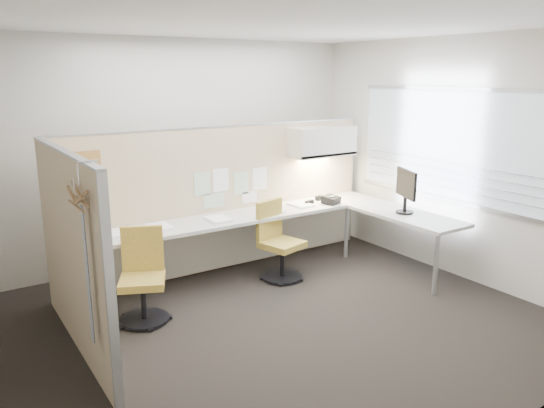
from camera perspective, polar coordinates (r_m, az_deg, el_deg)
floor at (r=5.25m, az=-1.96°, el=-13.00°), size 5.50×4.50×0.01m
ceiling at (r=4.71m, az=-2.26°, el=19.18°), size 5.50×4.50×0.01m
wall_back at (r=6.78m, az=-12.05°, el=5.34°), size 5.50×0.02×2.80m
wall_front at (r=3.15m, az=19.74°, el=-4.84°), size 5.50×0.02×2.80m
wall_right at (r=6.62m, az=18.78°, el=4.71°), size 0.02×4.50×2.80m
window_pane at (r=6.58m, az=18.74°, el=5.98°), size 0.01×2.80×1.30m
partition_back at (r=6.52m, az=-5.22°, el=0.56°), size 4.10×0.06×1.75m
partition_left at (r=4.84m, az=-20.69°, el=-5.02°), size 0.06×2.20×1.75m
desk at (r=6.38m, az=-0.14°, el=-2.20°), size 4.00×2.07×0.73m
overhead_bin at (r=6.97m, az=5.39°, el=6.72°), size 0.90×0.36×0.38m
task_light_strip at (r=7.00m, az=5.35°, el=5.01°), size 0.60×0.06×0.02m
pinned_papers at (r=6.50m, az=-4.49°, el=1.95°), size 1.01×0.00×0.47m
poster at (r=5.82m, az=-19.22°, el=3.71°), size 0.28×0.00×0.35m
chair_left at (r=5.36m, az=-13.72°, el=-7.81°), size 0.56×0.57×0.90m
chair_right at (r=6.25m, az=0.63°, el=-4.25°), size 0.52×0.54×0.91m
monitor at (r=6.52m, az=14.20°, el=1.63°), size 0.23×0.47×0.53m
phone at (r=6.88m, az=6.34°, el=0.44°), size 0.26×0.24×0.12m
stapler at (r=6.85m, az=4.04°, el=0.20°), size 0.15×0.07×0.05m
tape_dispenser at (r=7.07m, az=5.08°, el=0.65°), size 0.11×0.08×0.06m
coat_hook at (r=3.94m, az=-19.94°, el=-0.89°), size 0.18×0.44×1.33m
paper_stack_0 at (r=5.73m, az=-16.88°, el=-3.16°), size 0.25×0.31×0.04m
paper_stack_1 at (r=5.92m, az=-11.96°, el=-2.41°), size 0.23×0.30×0.02m
paper_stack_2 at (r=6.08m, az=-5.79°, el=-1.68°), size 0.23×0.30×0.04m
paper_stack_3 at (r=6.49m, az=-0.06°, el=-0.69°), size 0.23×0.30×0.02m
paper_stack_4 at (r=6.77m, az=3.13°, el=-0.07°), size 0.24×0.31×0.02m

